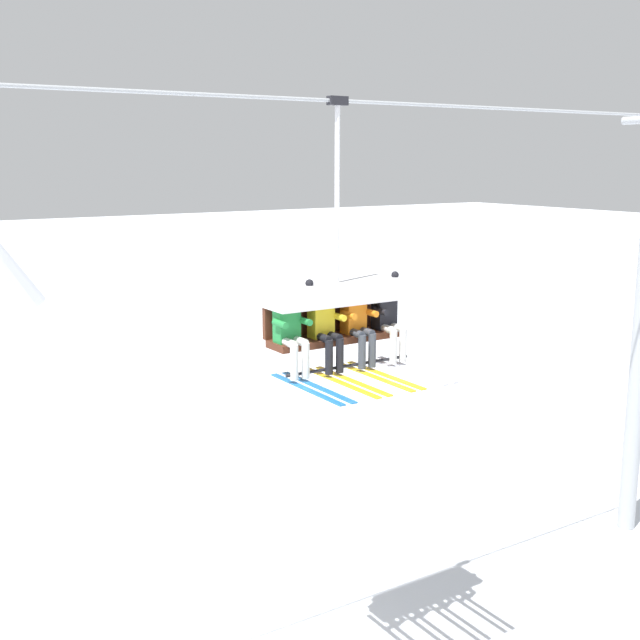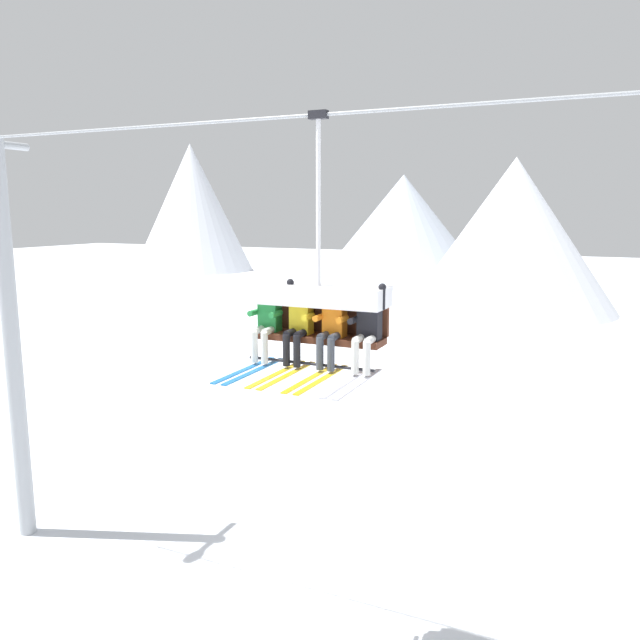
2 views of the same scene
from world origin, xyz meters
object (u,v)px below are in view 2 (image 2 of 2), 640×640
object	(u,v)px
chairlift_chair	(320,302)
skier_orange	(331,327)
lift_tower_near	(11,335)
skier_green	(266,322)
skier_yellow	(298,323)
skier_black	(367,329)

from	to	relation	value
chairlift_chair	skier_orange	xyz separation A→B (m)	(0.28, -0.22, -0.32)
lift_tower_near	skier_green	size ratio (longest dim) A/B	5.22
skier_yellow	skier_orange	bearing A→B (deg)	-0.71
chairlift_chair	skier_green	bearing A→B (deg)	-165.08
lift_tower_near	skier_orange	size ratio (longest dim) A/B	5.22
lift_tower_near	skier_black	world-z (taller)	lift_tower_near
lift_tower_near	chairlift_chair	distance (m)	7.81
skier_yellow	skier_green	bearing A→B (deg)	-179.29
chairlift_chair	skier_orange	size ratio (longest dim) A/B	2.16
skier_green	skier_black	world-z (taller)	skier_black
lift_tower_near	skier_orange	xyz separation A→B (m)	(7.94, -0.93, 0.94)
lift_tower_near	skier_orange	distance (m)	8.05
chairlift_chair	skier_orange	distance (m)	0.48
lift_tower_near	skier_yellow	bearing A→B (deg)	-7.13
skier_yellow	skier_black	size ratio (longest dim) A/B	1.00
lift_tower_near	skier_green	distance (m)	6.97
lift_tower_near	skier_green	xyz separation A→B (m)	(6.84, -0.93, 0.94)
skier_orange	skier_black	size ratio (longest dim) A/B	1.00
skier_green	chairlift_chair	bearing A→B (deg)	14.92
skier_green	skier_yellow	xyz separation A→B (m)	(0.55, 0.01, 0.02)
chairlift_chair	skier_orange	bearing A→B (deg)	-38.64
skier_orange	skier_yellow	bearing A→B (deg)	179.29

